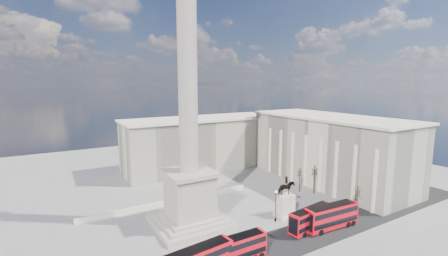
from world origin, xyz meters
name	(u,v)px	position (x,y,z in m)	size (l,w,h in m)	color
ground	(201,234)	(0.00, 0.00, 0.00)	(180.00, 180.00, 0.00)	gray
asphalt_road	(255,253)	(5.00, -10.00, 0.00)	(120.00, 9.00, 0.01)	black
nelsons_column	(189,160)	(0.00, 5.00, 12.92)	(14.00, 14.00, 49.85)	#A59C89
balustrade_wall	(171,202)	(0.00, 16.00, 0.55)	(40.00, 0.60, 1.10)	beige
building_east	(329,148)	(45.00, 10.00, 9.32)	(19.00, 46.00, 18.60)	beige
building_northeast	(202,143)	(20.00, 40.00, 8.32)	(51.00, 17.00, 16.60)	beige
red_bus_b	(236,249)	(0.75, -10.70, 2.20)	(10.36, 2.50, 4.20)	red
red_bus_c	(312,218)	(18.89, -8.90, 2.24)	(10.76, 3.69, 4.27)	red
red_bus_d	(332,216)	(22.63, -10.44, 2.43)	(11.59, 3.35, 4.64)	red
victorian_lamp	(276,203)	(15.23, -2.80, 3.81)	(0.56, 0.56, 6.47)	black
equestrian_statue	(286,202)	(18.66, -1.92, 3.04)	(4.20, 3.15, 8.69)	beige
bare_tree_near	(358,192)	(30.98, -9.76, 5.50)	(1.60, 1.60, 6.98)	#332319
bare_tree_mid	(315,170)	(33.59, 4.28, 6.05)	(2.02, 2.02, 7.68)	#332319
bare_tree_far	(300,172)	(31.31, 7.07, 5.20)	(1.62, 1.62, 6.60)	#332319
pedestrian_walking	(311,217)	(21.36, -6.50, 0.95)	(0.69, 0.45, 1.90)	black
pedestrian_standing	(327,212)	(25.97, -6.50, 0.94)	(0.91, 0.71, 1.88)	black
pedestrian_crossing	(281,213)	(17.58, -1.75, 0.81)	(0.94, 0.39, 1.61)	black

